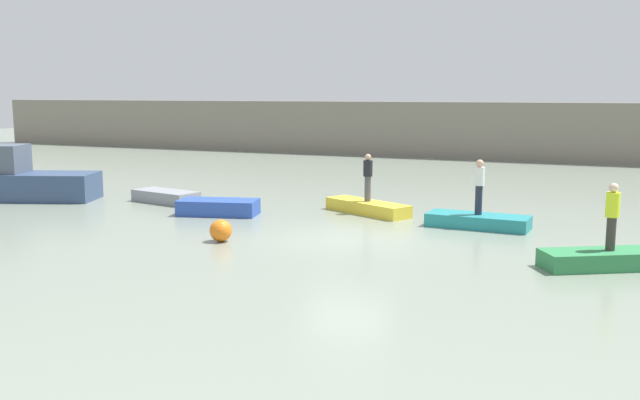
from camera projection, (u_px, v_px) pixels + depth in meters
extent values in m
plane|color=gray|center=(347.00, 239.00, 20.13)|extent=(120.00, 120.00, 0.00)
cube|color=gray|center=(500.00, 131.00, 43.46)|extent=(80.00, 1.20, 3.58)
cube|color=#33476B|center=(15.00, 186.00, 27.51)|extent=(6.56, 4.08, 1.06)
cube|color=gray|center=(166.00, 197.00, 26.86)|extent=(2.86, 1.67, 0.46)
cube|color=#2B4CAD|center=(218.00, 207.00, 24.13)|extent=(2.91, 1.87, 0.53)
cube|color=gold|center=(368.00, 207.00, 24.42)|extent=(3.45, 2.34, 0.43)
cube|color=teal|center=(478.00, 221.00, 21.84)|extent=(3.17, 1.30, 0.41)
cube|color=#2D7F47|center=(609.00, 259.00, 16.80)|extent=(3.32, 2.54, 0.43)
cylinder|color=#38332D|center=(611.00, 234.00, 16.71)|extent=(0.22, 0.22, 0.81)
cylinder|color=#D8F226|center=(613.00, 205.00, 16.60)|extent=(0.32, 0.32, 0.59)
sphere|color=beige|center=(614.00, 188.00, 16.54)|extent=(0.22, 0.22, 0.22)
cylinder|color=#232838|center=(479.00, 200.00, 21.74)|extent=(0.22, 0.22, 0.92)
cylinder|color=white|center=(479.00, 176.00, 21.63)|extent=(0.32, 0.32, 0.56)
sphere|color=tan|center=(480.00, 163.00, 21.57)|extent=(0.24, 0.24, 0.24)
cylinder|color=#4C4C56|center=(368.00, 189.00, 24.32)|extent=(0.22, 0.22, 0.88)
cylinder|color=black|center=(368.00, 168.00, 24.21)|extent=(0.32, 0.32, 0.55)
sphere|color=tan|center=(368.00, 157.00, 24.15)|extent=(0.22, 0.22, 0.22)
sphere|color=orange|center=(221.00, 231.00, 19.78)|extent=(0.63, 0.63, 0.63)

